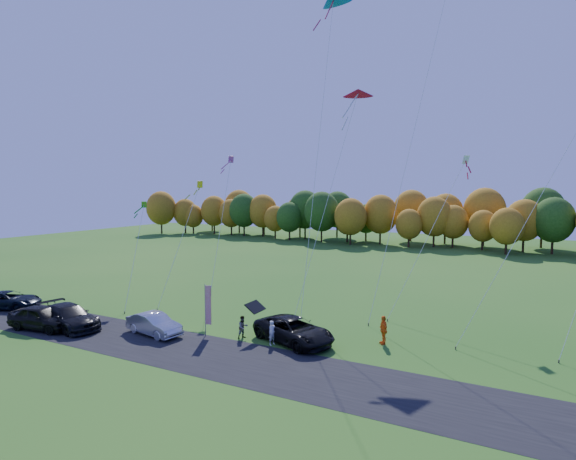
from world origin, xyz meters
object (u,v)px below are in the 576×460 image
at_px(black_suv, 294,330).
at_px(person_east, 383,330).
at_px(silver_sedan, 154,324).
at_px(feather_flag, 207,305).

xyz_separation_m(black_suv, person_east, (5.41, 2.48, 0.12)).
distance_m(silver_sedan, feather_flag, 4.14).
distance_m(black_suv, person_east, 5.96).
xyz_separation_m(person_east, feather_flag, (-11.37, -4.04, 1.29)).
height_order(black_suv, person_east, person_east).
height_order(silver_sedan, feather_flag, feather_flag).
bearing_deg(silver_sedan, black_suv, -62.85).
height_order(black_suv, silver_sedan, black_suv).
relative_size(black_suv, silver_sedan, 1.32).
distance_m(black_suv, feather_flag, 6.32).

